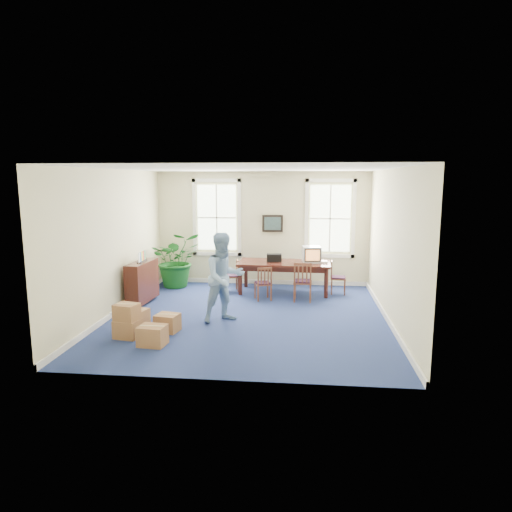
# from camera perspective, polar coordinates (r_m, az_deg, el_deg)

# --- Properties ---
(floor) EXTENTS (6.50, 6.50, 0.00)m
(floor) POSITION_cam_1_polar(r_m,az_deg,el_deg) (10.11, -0.92, -7.56)
(floor) COLOR navy
(floor) RESTS_ON ground
(ceiling) EXTENTS (6.50, 6.50, 0.00)m
(ceiling) POSITION_cam_1_polar(r_m,az_deg,el_deg) (9.67, -0.98, 10.89)
(ceiling) COLOR white
(ceiling) RESTS_ON ground
(wall_back) EXTENTS (6.50, 0.00, 6.50)m
(wall_back) POSITION_cam_1_polar(r_m,az_deg,el_deg) (12.97, 0.78, 3.46)
(wall_back) COLOR beige
(wall_back) RESTS_ON ground
(wall_front) EXTENTS (6.50, 0.00, 6.50)m
(wall_front) POSITION_cam_1_polar(r_m,az_deg,el_deg) (6.60, -4.34, -2.49)
(wall_front) COLOR beige
(wall_front) RESTS_ON ground
(wall_left) EXTENTS (0.00, 6.50, 6.50)m
(wall_left) POSITION_cam_1_polar(r_m,az_deg,el_deg) (10.55, -17.35, 1.63)
(wall_left) COLOR beige
(wall_left) RESTS_ON ground
(wall_right) EXTENTS (0.00, 6.50, 6.50)m
(wall_right) POSITION_cam_1_polar(r_m,az_deg,el_deg) (9.87, 16.62, 1.14)
(wall_right) COLOR beige
(wall_right) RESTS_ON ground
(baseboard_back) EXTENTS (6.00, 0.04, 0.12)m
(baseboard_back) POSITION_cam_1_polar(r_m,az_deg,el_deg) (13.19, 0.75, -3.22)
(baseboard_back) COLOR white
(baseboard_back) RESTS_ON ground
(baseboard_left) EXTENTS (0.04, 6.50, 0.12)m
(baseboard_left) POSITION_cam_1_polar(r_m,az_deg,el_deg) (10.85, -16.80, -6.46)
(baseboard_left) COLOR white
(baseboard_left) RESTS_ON ground
(baseboard_right) EXTENTS (0.04, 6.50, 0.12)m
(baseboard_right) POSITION_cam_1_polar(r_m,az_deg,el_deg) (10.19, 16.04, -7.45)
(baseboard_right) COLOR white
(baseboard_right) RESTS_ON ground
(window_left) EXTENTS (1.40, 0.12, 2.20)m
(window_left) POSITION_cam_1_polar(r_m,az_deg,el_deg) (13.10, -4.92, 4.81)
(window_left) COLOR white
(window_left) RESTS_ON ground
(window_right) EXTENTS (1.40, 0.12, 2.20)m
(window_right) POSITION_cam_1_polar(r_m,az_deg,el_deg) (12.89, 9.24, 4.64)
(window_right) COLOR white
(window_right) RESTS_ON ground
(wall_picture) EXTENTS (0.58, 0.06, 0.48)m
(wall_picture) POSITION_cam_1_polar(r_m,az_deg,el_deg) (12.88, 2.09, 4.08)
(wall_picture) COLOR black
(wall_picture) RESTS_ON ground
(conference_table) EXTENTS (2.45, 1.19, 0.82)m
(conference_table) POSITION_cam_1_polar(r_m,az_deg,el_deg) (12.15, 3.54, -2.66)
(conference_table) COLOR #3E1710
(conference_table) RESTS_ON ground
(crt_tv) EXTENTS (0.52, 0.55, 0.42)m
(crt_tv) POSITION_cam_1_polar(r_m,az_deg,el_deg) (12.08, 6.95, 0.22)
(crt_tv) COLOR #B7B7BC
(crt_tv) RESTS_ON conference_table
(game_console) EXTENTS (0.19, 0.23, 0.05)m
(game_console) POSITION_cam_1_polar(r_m,az_deg,el_deg) (12.06, 8.50, -0.71)
(game_console) COLOR white
(game_console) RESTS_ON conference_table
(equipment_bag) EXTENTS (0.41, 0.28, 0.20)m
(equipment_bag) POSITION_cam_1_polar(r_m,az_deg,el_deg) (12.12, 2.28, -0.23)
(equipment_bag) COLOR black
(equipment_bag) RESTS_ON conference_table
(chair_near_left) EXTENTS (0.49, 0.49, 0.85)m
(chair_near_left) POSITION_cam_1_polar(r_m,az_deg,el_deg) (11.37, 0.87, -3.40)
(chair_near_left) COLOR brown
(chair_near_left) RESTS_ON ground
(chair_near_right) EXTENTS (0.46, 0.46, 0.99)m
(chair_near_right) POSITION_cam_1_polar(r_m,az_deg,el_deg) (11.32, 5.86, -3.15)
(chair_near_right) COLOR brown
(chair_near_right) RESTS_ON ground
(chair_end_left) EXTENTS (0.47, 0.47, 0.84)m
(chair_end_left) POSITION_cam_1_polar(r_m,az_deg,el_deg) (12.28, -3.12, -2.46)
(chair_end_left) COLOR brown
(chair_end_left) RESTS_ON ground
(chair_end_right) EXTENTS (0.42, 0.42, 0.87)m
(chair_end_right) POSITION_cam_1_polar(r_m,az_deg,el_deg) (12.17, 10.26, -2.65)
(chair_end_right) COLOR brown
(chair_end_right) RESTS_ON ground
(man) EXTENTS (1.17, 1.12, 1.89)m
(man) POSITION_cam_1_polar(r_m,az_deg,el_deg) (9.58, -4.00, -2.70)
(man) COLOR #82A5CC
(man) RESTS_ON ground
(credenza) EXTENTS (0.44, 1.25, 0.96)m
(credenza) POSITION_cam_1_polar(r_m,az_deg,el_deg) (11.35, -14.02, -3.43)
(credenza) COLOR #3E1710
(credenza) RESTS_ON ground
(brochure_rack) EXTENTS (0.21, 0.60, 0.26)m
(brochure_rack) POSITION_cam_1_polar(r_m,az_deg,el_deg) (11.23, -14.06, -0.39)
(brochure_rack) COLOR #99999E
(brochure_rack) RESTS_ON credenza
(potted_plant) EXTENTS (1.73, 1.64, 1.54)m
(potted_plant) POSITION_cam_1_polar(r_m,az_deg,el_deg) (12.90, -9.85, -0.44)
(potted_plant) COLOR #104A15
(potted_plant) RESTS_ON ground
(cardboard_boxes) EXTENTS (1.42, 1.42, 0.69)m
(cardboard_boxes) POSITION_cam_1_polar(r_m,az_deg,el_deg) (9.07, -14.59, -7.61)
(cardboard_boxes) COLOR #A66E44
(cardboard_boxes) RESTS_ON ground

